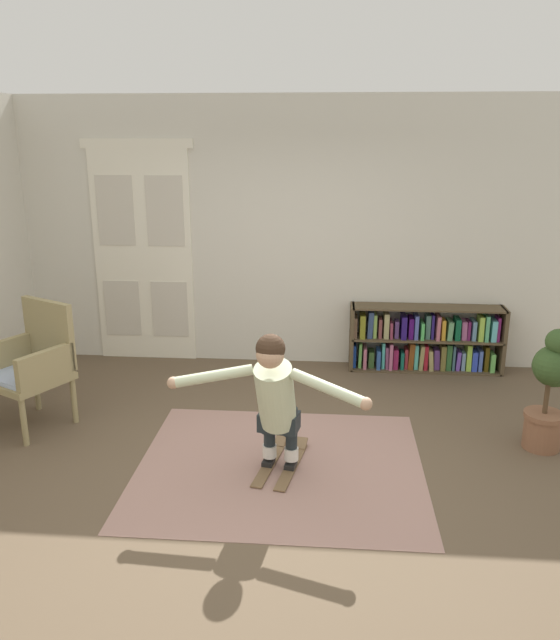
{
  "coord_description": "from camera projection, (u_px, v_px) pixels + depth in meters",
  "views": [
    {
      "loc": [
        0.44,
        -4.24,
        2.52
      ],
      "look_at": [
        0.04,
        0.66,
        1.05
      ],
      "focal_mm": 35.47,
      "sensor_mm": 36.0,
      "label": 1
    }
  ],
  "objects": [
    {
      "name": "back_wall",
      "position": [
        291.0,
        234.0,
        6.87
      ],
      "size": [
        6.0,
        0.1,
        2.9
      ],
      "primitive_type": "cube",
      "color": "beige",
      "rests_on": "ground"
    },
    {
      "name": "double_door",
      "position": [
        143.0,
        253.0,
        7.01
      ],
      "size": [
        1.22,
        0.05,
        2.45
      ],
      "color": "silver",
      "rests_on": "ground"
    },
    {
      "name": "ground_plane",
      "position": [
        267.0,
        477.0,
        4.8
      ],
      "size": [
        7.2,
        7.2,
        0.0
      ],
      "primitive_type": "plane",
      "color": "brown"
    },
    {
      "name": "bookshelf",
      "position": [
        425.0,
        341.0,
        6.87
      ],
      "size": [
        1.65,
        0.3,
        0.72
      ],
      "color": "#4E3F2B",
      "rests_on": "ground"
    },
    {
      "name": "rug",
      "position": [
        280.0,
        466.0,
        4.95
      ],
      "size": [
        2.22,
        1.96,
        0.01
      ],
      "primitive_type": "cube",
      "color": "#9F786D",
      "rests_on": "ground"
    },
    {
      "name": "skis_pair",
      "position": [
        281.0,
        462.0,
        4.97
      ],
      "size": [
        0.4,
        0.8,
        0.07
      ],
      "color": "brown",
      "rests_on": "rug"
    },
    {
      "name": "person_skier",
      "position": [
        275.0,
        394.0,
        4.62
      ],
      "size": [
        1.47,
        0.68,
        1.1
      ],
      "color": "white",
      "rests_on": "skis_pair"
    },
    {
      "name": "wicker_chair",
      "position": [
        33.0,
        362.0,
        5.53
      ],
      "size": [
        0.81,
        0.81,
        1.1
      ],
      "color": "#958559",
      "rests_on": "ground"
    },
    {
      "name": "potted_plant",
      "position": [
        550.0,
        384.0,
        5.09
      ],
      "size": [
        0.39,
        0.44,
        1.04
      ],
      "color": "brown",
      "rests_on": "ground"
    }
  ]
}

